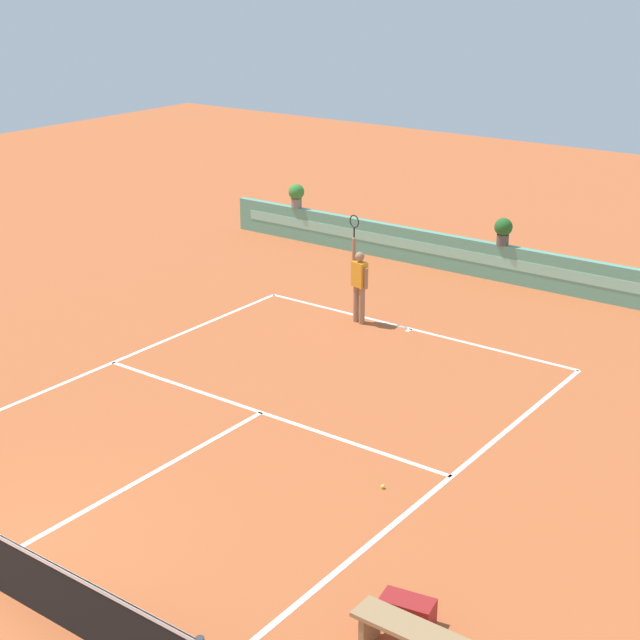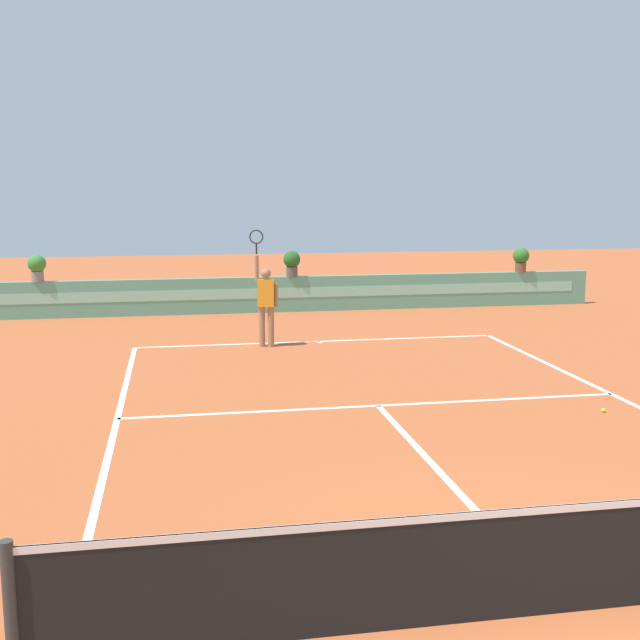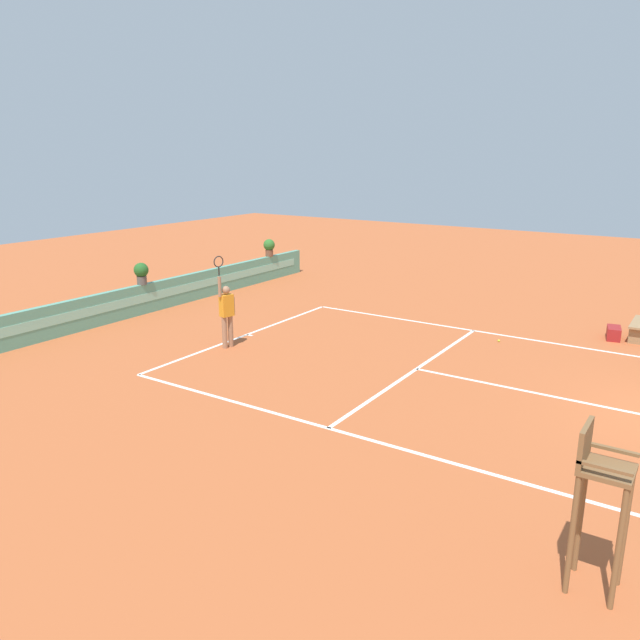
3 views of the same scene
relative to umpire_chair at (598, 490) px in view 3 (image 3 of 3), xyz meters
name	(u,v)px [view 3 (image 3 of 3)]	position (x,y,z in m)	size (l,w,h in m)	color
ground_plane	(432,372)	(6.19, 4.74, -1.34)	(60.00, 60.00, 0.00)	#B2562D
court_lines	(405,367)	(6.19, 5.45, -1.34)	(8.32, 11.94, 0.01)	white
back_wall_barrier	(142,299)	(6.19, 15.12, -0.84)	(18.00, 0.21, 1.00)	#599E84
umpire_chair	(598,490)	(0.00, 0.00, 0.00)	(0.60, 0.60, 2.14)	brown
bench_courtside	(640,326)	(12.14, 0.85, -0.97)	(1.60, 0.44, 0.51)	#99754C
gear_bag	(614,333)	(11.69, 1.45, -1.16)	(0.70, 0.36, 0.36)	maroon
tennis_player	(227,311)	(4.95, 10.27, -0.29)	(0.61, 0.29, 2.58)	#9E7051
tennis_ball_near_baseline	(499,341)	(9.59, 4.14, -1.31)	(0.07, 0.07, 0.07)	#CCE033
potted_plant_centre	(141,272)	(6.24, 15.13, 0.07)	(0.48, 0.48, 0.72)	#514C47
potted_plant_far_right	(269,247)	(13.11, 15.13, 0.07)	(0.48, 0.48, 0.72)	brown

